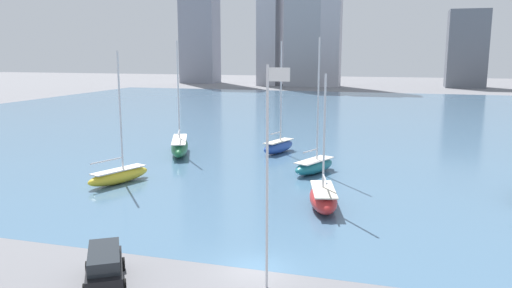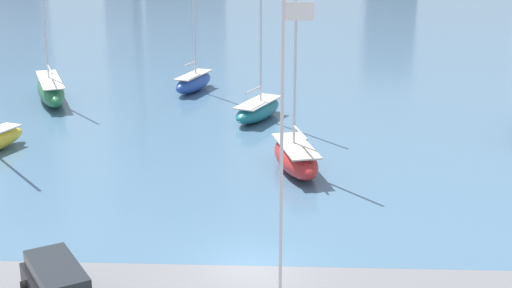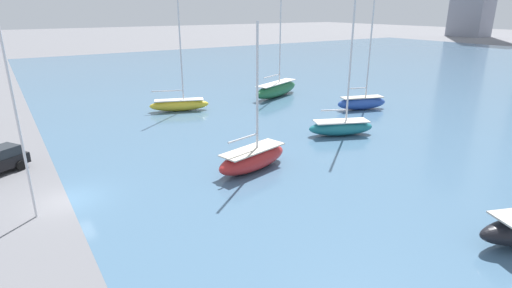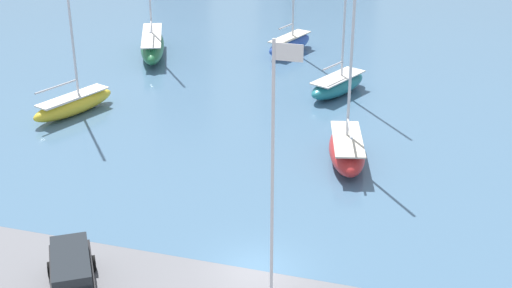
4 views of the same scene
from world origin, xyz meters
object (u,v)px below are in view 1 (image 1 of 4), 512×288
sailboat_blue (279,145)px  sailboat_green (180,146)px  sailboat_teal (314,165)px  sailboat_yellow (119,175)px  sailboat_red (323,198)px  parked_suv_black (104,265)px  flag_pole (268,172)px

sailboat_blue → sailboat_green: bearing=-141.3°
sailboat_teal → sailboat_yellow: bearing=-128.6°
sailboat_red → parked_suv_black: bearing=-133.5°
sailboat_red → sailboat_blue: bearing=98.9°
sailboat_green → sailboat_teal: sailboat_teal is taller
flag_pole → sailboat_teal: bearing=94.3°
sailboat_blue → sailboat_teal: bearing=-38.7°
parked_suv_black → flag_pole: bearing=-19.7°
sailboat_teal → sailboat_red: bearing=-53.8°
sailboat_blue → parked_suv_black: 38.72m
sailboat_blue → sailboat_red: 23.57m
flag_pole → sailboat_red: (0.76, 14.99, -5.63)m
sailboat_yellow → sailboat_green: size_ratio=0.91×
sailboat_red → sailboat_teal: size_ratio=0.78×
sailboat_green → sailboat_red: size_ratio=1.28×
sailboat_yellow → sailboat_red: size_ratio=1.17×
sailboat_green → sailboat_red: 27.18m
sailboat_blue → sailboat_teal: 11.51m
sailboat_teal → parked_suv_black: bearing=-80.2°
sailboat_yellow → flag_pole: bearing=-20.9°
sailboat_blue → parked_suv_black: sailboat_blue is taller
sailboat_yellow → sailboat_green: bearing=111.5°
sailboat_green → sailboat_teal: 18.89m
sailboat_yellow → sailboat_teal: size_ratio=0.91×
sailboat_teal → parked_suv_black: size_ratio=2.81×
sailboat_yellow → sailboat_blue: bearing=79.3°
sailboat_red → sailboat_teal: (-2.82, 12.10, -0.05)m
flag_pole → sailboat_red: size_ratio=1.10×
flag_pole → sailboat_blue: sailboat_blue is taller
flag_pole → sailboat_red: 16.03m
sailboat_teal → sailboat_green: bearing=-172.8°
sailboat_green → sailboat_teal: (18.16, -5.17, -0.19)m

